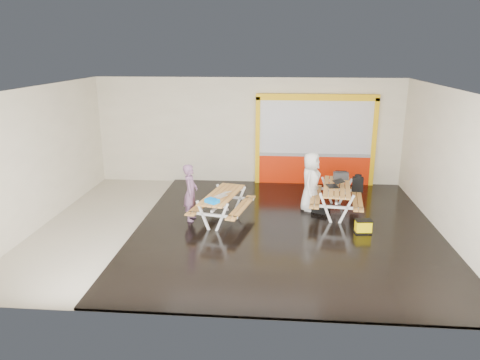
# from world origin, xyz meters

# --- Properties ---
(room) EXTENTS (10.02, 8.02, 3.52)m
(room) POSITION_xyz_m (0.00, 0.00, 1.75)
(room) COLOR #B7AE9B
(room) RESTS_ON ground
(deck) EXTENTS (7.50, 7.98, 0.05)m
(deck) POSITION_xyz_m (1.25, 0.00, 0.03)
(deck) COLOR black
(deck) RESTS_ON room
(kiosk) EXTENTS (3.88, 0.16, 3.00)m
(kiosk) POSITION_xyz_m (2.20, 3.93, 1.44)
(kiosk) COLOR red
(kiosk) RESTS_ON room
(picnic_table_left) EXTENTS (1.67, 2.14, 0.76)m
(picnic_table_left) POSITION_xyz_m (-0.42, 0.37, 0.59)
(picnic_table_left) COLOR #C2823B
(picnic_table_left) RESTS_ON deck
(picnic_table_right) EXTENTS (1.60, 2.17, 0.81)m
(picnic_table_right) POSITION_xyz_m (2.61, 1.19, 0.62)
(picnic_table_right) COLOR #C2823B
(picnic_table_right) RESTS_ON deck
(person_left) EXTENTS (0.37, 0.56, 1.50)m
(person_left) POSITION_xyz_m (-1.24, 0.33, 0.80)
(person_left) COLOR #734D6E
(person_left) RESTS_ON deck
(person_right) EXTENTS (0.75, 0.94, 1.66)m
(person_right) POSITION_xyz_m (1.92, 1.38, 0.84)
(person_right) COLOR white
(person_right) RESTS_ON deck
(laptop_left) EXTENTS (0.45, 0.44, 0.14)m
(laptop_left) POSITION_xyz_m (-0.39, 0.17, 0.81)
(laptop_left) COLOR silver
(laptop_left) RESTS_ON picnic_table_left
(laptop_right) EXTENTS (0.48, 0.44, 0.18)m
(laptop_right) POSITION_xyz_m (2.54, 1.16, 0.86)
(laptop_right) COLOR black
(laptop_right) RESTS_ON picnic_table_right
(blue_pouch) EXTENTS (0.38, 0.36, 0.09)m
(blue_pouch) POSITION_xyz_m (-0.58, -0.31, 0.81)
(blue_pouch) COLOR #0073EE
(blue_pouch) RESTS_ON picnic_table_left
(toolbox) EXTENTS (0.44, 0.25, 0.25)m
(toolbox) POSITION_xyz_m (2.80, 1.90, 0.90)
(toolbox) COLOR black
(toolbox) RESTS_ON picnic_table_right
(backpack) EXTENTS (0.32, 0.22, 0.50)m
(backpack) POSITION_xyz_m (3.26, 1.74, 0.73)
(backpack) COLOR black
(backpack) RESTS_ON picnic_table_right
(dark_case) EXTENTS (0.53, 0.49, 0.16)m
(dark_case) POSITION_xyz_m (2.21, 1.17, 0.13)
(dark_case) COLOR black
(dark_case) RESTS_ON deck
(fluke_bag) EXTENTS (0.41, 0.29, 0.34)m
(fluke_bag) POSITION_xyz_m (3.11, -0.19, 0.21)
(fluke_bag) COLOR black
(fluke_bag) RESTS_ON deck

